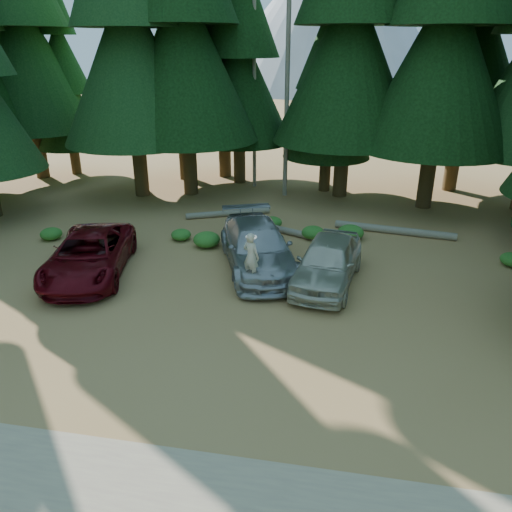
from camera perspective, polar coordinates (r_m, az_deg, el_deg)
The scene contains 20 objects.
ground at distance 15.29m, azimuth -6.83°, elevation -8.14°, with size 160.00×160.00×0.00m, color #A47845.
gravel_strip at distance 10.71m, azimuth -17.99°, elevation -25.99°, with size 26.00×3.50×0.01m, color tan.
forest_belt_north at distance 28.82m, azimuth 1.82°, elevation 7.34°, with size 36.00×7.00×22.00m, color black, non-canonical shape.
snag_front at distance 27.17m, azimuth 3.59°, elevation 19.20°, with size 0.24×0.24×12.00m, color #706859.
snag_back at distance 29.04m, azimuth -0.19°, elevation 17.53°, with size 0.20×0.20×10.00m, color #706859.
mountain_peak at distance 100.97m, azimuth 7.33°, elevation 25.88°, with size 48.00×50.00×28.00m.
red_pickup at distance 19.18m, azimuth -18.55°, elevation 0.14°, with size 2.59×5.62×1.56m, color #5A070F.
silver_minivan_center at distance 18.70m, azimuth 0.20°, elevation 1.04°, with size 2.37×5.84×1.69m, color #A0A4A8.
silver_minivan_right at distance 17.70m, azimuth 8.21°, elevation -0.61°, with size 1.96×4.87×1.66m, color beige.
frisbee_player at distance 16.40m, azimuth -0.57°, elevation -0.04°, with size 0.72×0.61×1.66m.
log_left at distance 24.69m, azimuth -3.20°, elevation 4.90°, with size 0.30×0.30×4.16m, color #706859.
log_mid at distance 22.47m, azimuth 2.95°, elevation 3.02°, with size 0.30×0.30×3.63m, color #706859.
log_right at distance 23.17m, azimuth 15.51°, elevation 2.86°, with size 0.34×0.34×5.27m, color #706859.
shrub_far_left at distance 22.64m, azimuth -14.99°, elevation 2.67°, with size 0.92×0.92×0.51m, color #227121.
shrub_left at distance 21.85m, azimuth -8.56°, elevation 2.42°, with size 0.86×0.86×0.47m, color #227121.
shrub_center_left at distance 20.98m, azimuth -5.66°, elevation 1.89°, with size 1.13×1.13×0.62m, color #227121.
shrub_center_right at distance 23.11m, azimuth 1.87°, elevation 3.88°, with size 0.90×0.90×0.50m, color #227121.
shrub_right at distance 21.88m, azimuth 6.55°, elevation 2.68°, with size 1.01×1.01×0.55m, color #227121.
shrub_far_right at distance 22.04m, azimuth 10.75°, elevation 2.67°, with size 1.14×1.14×0.63m, color #227121.
shrub_edge_west at distance 23.43m, azimuth -22.37°, elevation 2.37°, with size 0.93×0.93×0.51m, color #227121.
Camera 1 is at (4.11, -12.40, 7.94)m, focal length 35.00 mm.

